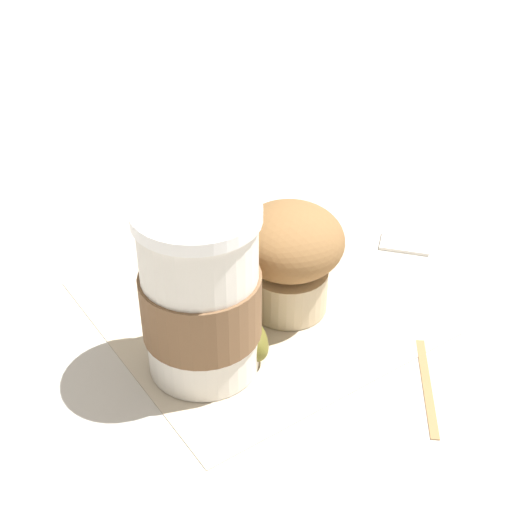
# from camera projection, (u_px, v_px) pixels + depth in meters

# --- Properties ---
(ground_plane) EXTENTS (3.00, 3.00, 0.00)m
(ground_plane) POSITION_uv_depth(u_px,v_px,m) (256.00, 306.00, 0.65)
(ground_plane) COLOR beige
(paper_napkin) EXTENTS (0.33, 0.33, 0.00)m
(paper_napkin) POSITION_uv_depth(u_px,v_px,m) (256.00, 306.00, 0.65)
(paper_napkin) COLOR beige
(paper_napkin) RESTS_ON ground_plane
(coffee_cup) EXTENTS (0.10, 0.10, 0.15)m
(coffee_cup) POSITION_uv_depth(u_px,v_px,m) (201.00, 294.00, 0.55)
(coffee_cup) COLOR silver
(coffee_cup) RESTS_ON paper_napkin
(muffin) EXTENTS (0.10, 0.10, 0.10)m
(muffin) POSITION_uv_depth(u_px,v_px,m) (289.00, 254.00, 0.62)
(muffin) COLOR beige
(muffin) RESTS_ON paper_napkin
(banana) EXTENTS (0.17, 0.07, 0.04)m
(banana) POSITION_uv_depth(u_px,v_px,m) (227.00, 297.00, 0.63)
(banana) COLOR #D6CC4C
(banana) RESTS_ON paper_napkin
(sugar_packet) EXTENTS (0.05, 0.06, 0.01)m
(sugar_packet) POSITION_uv_depth(u_px,v_px,m) (405.00, 242.00, 0.73)
(sugar_packet) COLOR white
(sugar_packet) RESTS_ON ground_plane
(wooden_stirrer) EXTENTS (0.10, 0.05, 0.00)m
(wooden_stirrer) POSITION_uv_depth(u_px,v_px,m) (427.00, 386.00, 0.57)
(wooden_stirrer) COLOR #9E7547
(wooden_stirrer) RESTS_ON ground_plane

